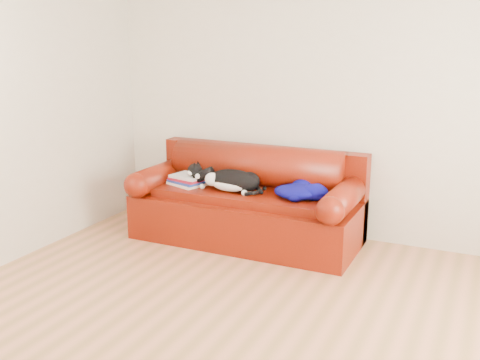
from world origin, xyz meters
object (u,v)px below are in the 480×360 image
(sofa_base, at_px, (246,216))
(cat, at_px, (232,181))
(book_stack, at_px, (188,180))
(blanket, at_px, (300,191))

(sofa_base, distance_m, cat, 0.39)
(book_stack, relative_size, blanket, 0.71)
(sofa_base, relative_size, cat, 2.93)
(book_stack, distance_m, cat, 0.49)
(sofa_base, xyz_separation_m, cat, (-0.10, -0.11, 0.36))
(book_stack, relative_size, cat, 0.56)
(sofa_base, xyz_separation_m, book_stack, (-0.58, -0.08, 0.31))
(book_stack, xyz_separation_m, blanket, (1.12, 0.03, 0.02))
(cat, bearing_deg, book_stack, 166.40)
(book_stack, bearing_deg, cat, -3.43)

